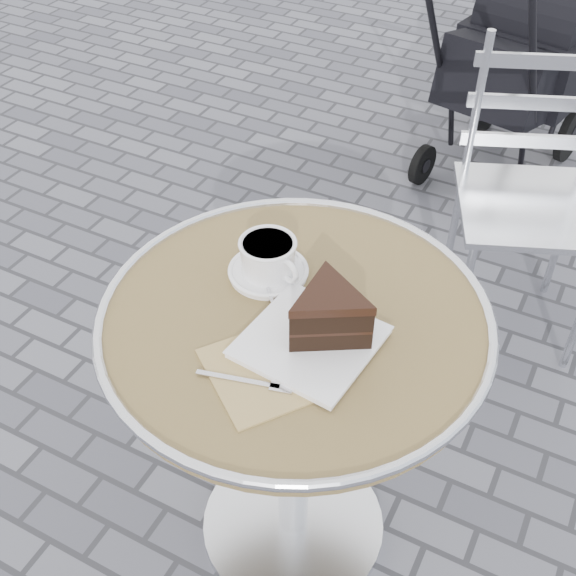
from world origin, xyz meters
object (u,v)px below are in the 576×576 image
at_px(cake_plate_set, 323,321).
at_px(baby_stroller, 521,70).
at_px(bistro_chair, 533,161).
at_px(cafe_table, 294,376).
at_px(cappuccino_set, 269,261).

relative_size(cake_plate_set, baby_stroller, 0.34).
bearing_deg(baby_stroller, bistro_chair, -63.83).
distance_m(cafe_table, bistro_chair, 1.05).
bearing_deg(cafe_table, cappuccino_set, 141.08).
xyz_separation_m(cappuccino_set, bistro_chair, (0.32, 0.95, -0.22)).
bearing_deg(cappuccino_set, bistro_chair, 91.54).
bearing_deg(bistro_chair, cappuccino_set, -130.73).
bearing_deg(cappuccino_set, cafe_table, -18.79).
bearing_deg(cafe_table, cake_plate_set, -27.46).
bearing_deg(cake_plate_set, cafe_table, 158.52).
distance_m(cafe_table, cake_plate_set, 0.23).
xyz_separation_m(cake_plate_set, baby_stroller, (-0.06, 1.91, -0.37)).
bearing_deg(baby_stroller, cappuccino_set, -81.52).
distance_m(cake_plate_set, bistro_chair, 1.10).
distance_m(cappuccino_set, baby_stroller, 1.83).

